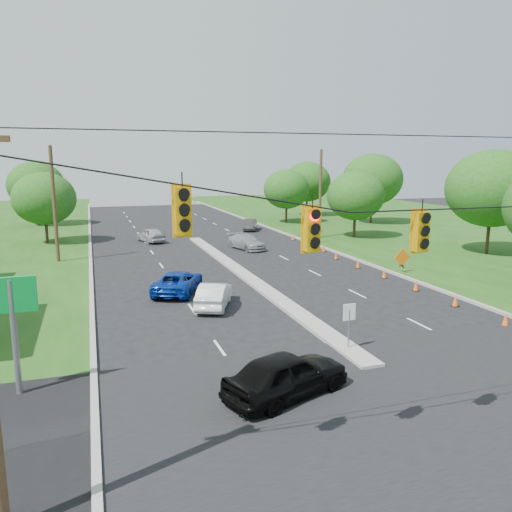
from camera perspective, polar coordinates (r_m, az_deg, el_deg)
name	(u,v)px	position (r m, az deg, el deg)	size (l,w,h in m)	color
ground	(444,421)	(17.01, 20.65, -17.23)	(160.00, 160.00, 0.00)	black
cross_street	(444,421)	(17.01, 20.65, -17.23)	(160.00, 14.00, 0.02)	black
curb_left	(91,260)	(42.20, -18.38, -0.45)	(0.25, 110.00, 0.16)	gray
curb_right	(319,247)	(46.68, 7.22, 1.05)	(0.25, 110.00, 0.16)	gray
median	(243,275)	(34.82, -1.46, -2.18)	(1.00, 34.00, 0.18)	gray
median_sign	(349,318)	(21.03, 10.60, -6.94)	(0.55, 0.06, 2.05)	gray
signal_span	(480,269)	(14.62, 24.23, -1.31)	(25.60, 0.32, 9.00)	#422D1C
utility_pole_far_left	(54,205)	(41.69, -22.06, 5.44)	(0.28, 0.28, 9.00)	#422D1C
utility_pole_far_right	(320,194)	(51.68, 7.35, 7.01)	(0.28, 0.28, 9.00)	#422D1C
cone_1	(506,319)	(26.91, 26.63, -6.47)	(0.32, 0.32, 0.70)	#F75916
cone_2	(455,300)	(29.37, 21.83, -4.72)	(0.32, 0.32, 0.70)	#F75916
cone_3	(416,285)	(32.02, 17.82, -3.21)	(0.32, 0.32, 0.70)	#F75916
cone_4	(384,273)	(34.82, 14.44, -1.94)	(0.32, 0.32, 0.70)	#F75916
cone_5	(358,264)	(37.73, 11.58, -0.85)	(0.32, 0.32, 0.70)	#F75916
cone_6	(336,255)	(40.74, 9.14, 0.09)	(0.32, 0.32, 0.70)	#F75916
cone_7	(324,248)	(44.08, 7.74, 0.93)	(0.32, 0.32, 0.70)	#F75916
cone_8	(307,242)	(47.20, 5.88, 1.62)	(0.32, 0.32, 0.70)	#F75916
cone_9	(293,237)	(50.38, 4.25, 2.22)	(0.32, 0.32, 0.70)	#F75916
work_sign_1	(402,258)	(36.61, 16.36, -0.23)	(1.27, 0.58, 1.37)	black
work_sign_2	(317,232)	(48.59, 6.98, 2.74)	(1.27, 0.58, 1.37)	black
tree_5	(44,198)	(51.76, -23.06, 6.07)	(5.88, 5.88, 6.86)	black
tree_6	(36,185)	(66.82, -23.84, 7.41)	(6.72, 6.72, 7.84)	black
tree_8	(492,189)	(46.26, 25.38, 6.98)	(7.56, 7.56, 8.82)	black
tree_9	(355,196)	(52.42, 11.30, 6.76)	(5.88, 5.88, 6.86)	black
tree_10	(372,179)	(65.03, 13.16, 8.51)	(7.56, 7.56, 8.82)	black
tree_11	(307,182)	(72.93, 5.87, 8.46)	(6.72, 6.72, 7.84)	black
tree_12	(287,189)	(64.17, 3.51, 7.64)	(5.88, 5.88, 6.86)	black
black_sedan	(287,375)	(17.15, 3.54, -13.37)	(1.85, 4.61, 1.57)	black
white_sedan	(214,295)	(27.18, -4.79, -4.45)	(1.44, 4.14, 1.36)	white
blue_pickup	(178,282)	(30.38, -8.92, -2.93)	(2.24, 4.87, 1.35)	navy
silver_car_far	(246,242)	(44.98, -1.10, 1.62)	(1.85, 4.54, 1.32)	gray
silver_car_oncoming	(151,235)	(50.05, -11.94, 2.38)	(1.67, 4.15, 1.42)	#A2A3A8
dark_car_receding	(250,225)	(57.47, -0.66, 3.59)	(1.35, 3.86, 1.27)	#2B2B2B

